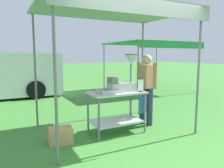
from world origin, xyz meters
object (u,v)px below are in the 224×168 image
at_px(supply_crate, 60,136).
at_px(neighbour_tent, 150,44).
at_px(donut_cart, 116,103).
at_px(donut_tray, 108,92).
at_px(vendor, 146,86).
at_px(stall_canopy, 114,14).
at_px(donut_fryer, 124,78).
at_px(menu_sign, 141,87).

xyz_separation_m(supply_crate, neighbour_tent, (5.12, 4.16, 1.95)).
xyz_separation_m(donut_cart, donut_tray, (-0.23, -0.06, 0.26)).
bearing_deg(neighbour_tent, vendor, -127.83).
xyz_separation_m(stall_canopy, donut_cart, (-0.00, -0.10, -1.80)).
bearing_deg(donut_fryer, neighbour_tent, 47.61).
distance_m(donut_fryer, supply_crate, 1.67).
distance_m(menu_sign, supply_crate, 1.83).
bearing_deg(donut_fryer, donut_tray, -173.09).
distance_m(menu_sign, vendor, 0.56).
relative_size(donut_fryer, supply_crate, 1.74).
bearing_deg(neighbour_tent, stall_canopy, -134.38).
xyz_separation_m(donut_tray, donut_fryer, (0.40, 0.05, 0.26)).
relative_size(donut_cart, donut_fryer, 1.48).
height_order(stall_canopy, donut_cart, stall_canopy).
bearing_deg(menu_sign, donut_tray, 166.59).
distance_m(donut_cart, donut_tray, 0.35).
bearing_deg(stall_canopy, neighbour_tent, 45.62).
height_order(donut_cart, neighbour_tent, neighbour_tent).
distance_m(stall_canopy, supply_crate, 2.56).
bearing_deg(supply_crate, menu_sign, -6.39).
bearing_deg(vendor, donut_cart, -169.73).
height_order(menu_sign, neighbour_tent, neighbour_tent).
height_order(vendor, neighbour_tent, neighbour_tent).
relative_size(vendor, supply_crate, 3.63).
bearing_deg(vendor, donut_fryer, -166.68).
bearing_deg(donut_cart, vendor, 10.27).
bearing_deg(donut_fryer, supply_crate, -178.86).
distance_m(donut_tray, donut_fryer, 0.48).
bearing_deg(vendor, neighbour_tent, 52.17).
height_order(donut_tray, vendor, vendor).
relative_size(menu_sign, neighbour_tent, 0.07).
bearing_deg(stall_canopy, vendor, 3.77).
xyz_separation_m(stall_canopy, supply_crate, (-1.18, -0.13, -2.27)).
xyz_separation_m(donut_cart, neighbour_tent, (3.94, 4.12, 1.47)).
height_order(stall_canopy, donut_fryer, stall_canopy).
xyz_separation_m(donut_fryer, supply_crate, (-1.35, -0.03, -0.99)).
relative_size(stall_canopy, donut_tray, 6.98).
distance_m(donut_cart, supply_crate, 1.27).
height_order(menu_sign, supply_crate, menu_sign).
distance_m(vendor, supply_crate, 2.18).
bearing_deg(menu_sign, donut_cart, 153.93).
distance_m(stall_canopy, menu_sign, 1.55).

